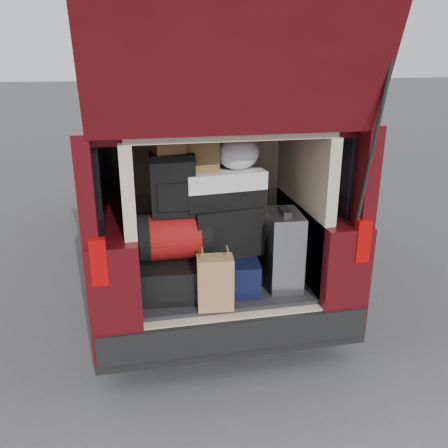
{
  "coord_description": "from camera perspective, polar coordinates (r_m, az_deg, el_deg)",
  "views": [
    {
      "loc": [
        -0.64,
        -3.04,
        2.2
      ],
      "look_at": [
        0.02,
        0.2,
        1.01
      ],
      "focal_mm": 38.0,
      "sensor_mm": 36.0,
      "label": 1
    }
  ],
  "objects": [
    {
      "name": "red_duffel",
      "position": [
        3.43,
        -5.97,
        -1.49
      ],
      "size": [
        0.51,
        0.33,
        0.33
      ],
      "primitive_type": "cube",
      "rotation": [
        0.0,
        0.0,
        -0.0
      ],
      "color": "maroon",
      "rests_on": "black_hardshell"
    },
    {
      "name": "ground",
      "position": [
        3.81,
        0.33,
        -15.53
      ],
      "size": [
        80.0,
        80.0,
        0.0
      ],
      "primitive_type": "plane",
      "color": "#3D3C3F",
      "rests_on": "ground"
    },
    {
      "name": "black_hardshell",
      "position": [
        3.55,
        -6.29,
        -5.81
      ],
      "size": [
        0.49,
        0.65,
        0.25
      ],
      "primitive_type": "cube",
      "rotation": [
        0.0,
        0.0,
        -0.08
      ],
      "color": "black",
      "rests_on": "load_floor"
    },
    {
      "name": "load_floor",
      "position": [
        3.88,
        -0.52,
        -9.92
      ],
      "size": [
        1.24,
        1.05,
        0.55
      ],
      "primitive_type": "cube",
      "color": "black",
      "rests_on": "ground"
    },
    {
      "name": "kraft_bag",
      "position": [
        3.24,
        -1.06,
        -7.07
      ],
      "size": [
        0.26,
        0.18,
        0.38
      ],
      "primitive_type": "cube",
      "rotation": [
        0.0,
        0.0,
        -0.1
      ],
      "color": "#B0854F",
      "rests_on": "load_floor"
    },
    {
      "name": "grocery_sack_upper",
      "position": [
        3.37,
        -2.83,
        8.5
      ],
      "size": [
        0.26,
        0.22,
        0.25
      ],
      "primitive_type": "cube",
      "rotation": [
        0.0,
        0.0,
        -0.07
      ],
      "color": "brown",
      "rests_on": "twotone_duffel"
    },
    {
      "name": "plastic_bag_center",
      "position": [
        3.4,
        1.68,
        8.57
      ],
      "size": [
        0.32,
        0.3,
        0.24
      ],
      "primitive_type": "ellipsoid",
      "rotation": [
        0.0,
        0.0,
        0.06
      ],
      "color": "white",
      "rests_on": "twotone_duffel"
    },
    {
      "name": "black_soft_case",
      "position": [
        3.52,
        0.13,
        -0.58
      ],
      "size": [
        0.55,
        0.38,
        0.37
      ],
      "primitive_type": "cube",
      "rotation": [
        0.0,
        0.0,
        0.15
      ],
      "color": "black",
      "rests_on": "navy_hardshell"
    },
    {
      "name": "twotone_duffel",
      "position": [
        3.44,
        -0.14,
        4.44
      ],
      "size": [
        0.61,
        0.36,
        0.26
      ],
      "primitive_type": "cube",
      "rotation": [
        0.0,
        0.0,
        0.1
      ],
      "color": "white",
      "rests_on": "black_soft_case"
    },
    {
      "name": "grocery_sack_lower",
      "position": [
        3.26,
        -6.68,
        10.05
      ],
      "size": [
        0.22,
        0.19,
        0.18
      ],
      "primitive_type": "cube",
      "rotation": [
        0.0,
        0.0,
        0.16
      ],
      "color": "brown",
      "rests_on": "backpack"
    },
    {
      "name": "backpack",
      "position": [
        3.31,
        -6.2,
        4.74
      ],
      "size": [
        0.31,
        0.19,
        0.44
      ],
      "primitive_type": "cube",
      "rotation": [
        0.0,
        0.0,
        -0.03
      ],
      "color": "black",
      "rests_on": "red_duffel"
    },
    {
      "name": "minivan",
      "position": [
        5.1,
        -3.97,
        5.11
      ],
      "size": [
        1.9,
        5.35,
        2.77
      ],
      "color": "black",
      "rests_on": "ground"
    },
    {
      "name": "silver_roller",
      "position": [
        3.54,
        7.14,
        -3.05
      ],
      "size": [
        0.27,
        0.4,
        0.57
      ],
      "primitive_type": "cube",
      "rotation": [
        0.0,
        0.0,
        -0.08
      ],
      "color": "silver",
      "rests_on": "load_floor"
    },
    {
      "name": "navy_hardshell",
      "position": [
        3.59,
        0.24,
        -5.46
      ],
      "size": [
        0.51,
        0.6,
        0.24
      ],
      "primitive_type": "cube",
      "rotation": [
        0.0,
        0.0,
        -0.12
      ],
      "color": "black",
      "rests_on": "load_floor"
    }
  ]
}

